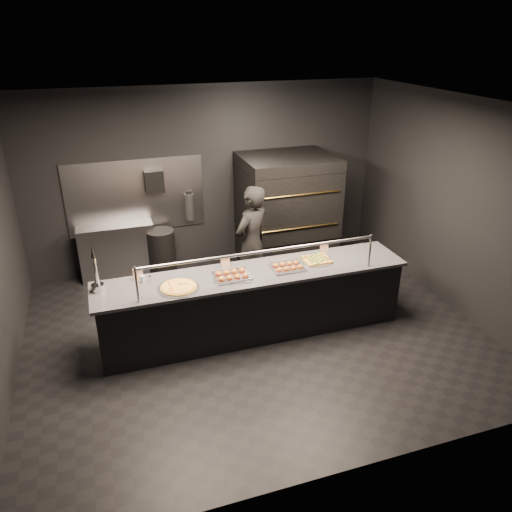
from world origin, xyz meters
name	(u,v)px	position (x,y,z in m)	size (l,w,h in m)	color
room	(251,230)	(-0.02, 0.05, 1.50)	(6.04, 6.00, 3.00)	black
service_counter	(254,303)	(0.00, 0.00, 0.46)	(4.10, 0.78, 1.37)	black
pizza_oven	(286,211)	(1.20, 1.90, 0.97)	(1.50, 1.23, 1.91)	black
prep_shelf	(118,251)	(-1.60, 2.32, 0.45)	(1.20, 0.35, 0.90)	#99999E
towel_dispenser	(154,181)	(-0.90, 2.39, 1.55)	(0.30, 0.20, 0.35)	black
fire_extinguisher	(190,206)	(-0.35, 2.40, 1.06)	(0.14, 0.14, 0.51)	#B2B2B7
beer_tap	(97,278)	(-1.93, 0.12, 1.09)	(0.15, 0.22, 0.59)	silver
round_pizza	(179,287)	(-1.00, -0.13, 0.94)	(0.51, 0.51, 0.03)	silver
slider_tray_a	(232,275)	(-0.31, -0.05, 0.95)	(0.53, 0.44, 0.07)	silver
slider_tray_b	(288,267)	(0.45, -0.04, 0.95)	(0.43, 0.32, 0.07)	silver
square_pizza	(317,260)	(0.91, 0.05, 0.94)	(0.44, 0.44, 0.05)	silver
condiment_jar	(145,279)	(-1.37, 0.17, 0.96)	(0.14, 0.06, 0.09)	silver
tent_cards	(233,260)	(-0.21, 0.28, 1.00)	(2.69, 0.04, 0.15)	white
trash_bin	(162,252)	(-0.90, 2.19, 0.38)	(0.46, 0.46, 0.77)	black
worker	(251,243)	(0.28, 0.98, 0.88)	(0.64, 0.42, 1.76)	black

